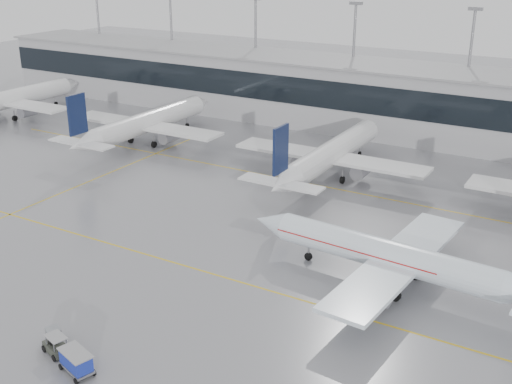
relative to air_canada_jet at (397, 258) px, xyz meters
The scene contains 15 objects.
ground 20.82m from the air_canada_jet, 159.34° to the right, with size 320.00×320.00×0.00m, color gray.
taxi_line_main 20.82m from the air_canada_jet, 159.34° to the right, with size 120.00×0.25×0.01m, color gold.
taxi_line_north 29.97m from the air_canada_jet, 130.25° to the left, with size 120.00×0.25×0.01m, color gold.
taxi_line_cross 49.96m from the air_canada_jet, behind, with size 0.25×60.00×0.01m, color gold.
terminal 58.09m from the air_canada_jet, 109.38° to the left, with size 180.00×15.00×12.00m, color #A3A3A7.
terminal_glass 51.15m from the air_canada_jet, 112.20° to the left, with size 180.00×0.20×5.00m, color black.
terminal_roof 58.72m from the air_canada_jet, 109.38° to the left, with size 182.00×16.00×0.40m, color gray.
light_masts 64.52m from the air_canada_jet, 107.59° to the left, with size 156.40×1.00×22.60m.
air_canada_jet is the anchor object (origin of this frame).
parked_jet_a 93.09m from the air_canada_jet, 163.51° to the left, with size 29.64×36.96×11.72m.
parked_jet_b 60.35m from the air_canada_jet, 154.03° to the left, with size 29.64×36.96×11.72m.
parked_jet_c 32.70m from the air_canada_jet, 126.07° to the left, with size 29.64×36.96×11.72m.
baggage_tug 33.44m from the air_canada_jet, 129.37° to the right, with size 3.78×2.18×1.80m.
baggage_cart 32.18m from the air_canada_jet, 123.45° to the right, with size 3.53×2.58×1.96m.
gse_unit 33.56m from the air_canada_jet, 132.76° to the right, with size 1.26×1.17×1.26m, color gray.
Camera 1 is at (36.24, -49.69, 32.78)m, focal length 45.00 mm.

